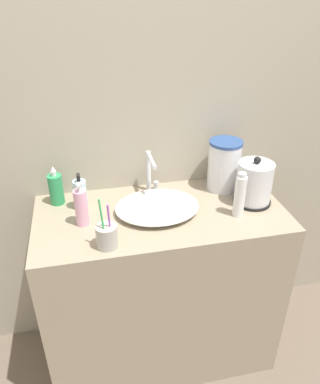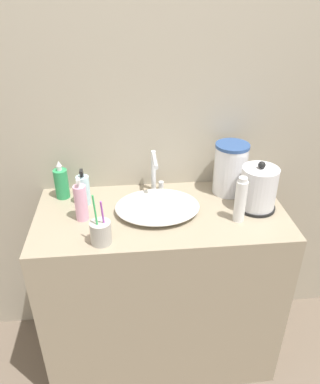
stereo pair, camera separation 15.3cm
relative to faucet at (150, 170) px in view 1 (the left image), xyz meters
name	(u,v)px [view 1 (the left image)]	position (x,y,z in m)	size (l,w,h in m)	color
wall_back	(147,92)	(0.01, 0.10, 0.33)	(6.00, 0.04, 2.60)	#ADA38E
vanity_counter	(161,287)	(0.01, -0.18, -0.54)	(1.06, 0.50, 0.86)	gray
sink_basin	(157,206)	(0.00, -0.17, -0.09)	(0.36, 0.29, 0.05)	white
faucet	(150,170)	(0.00, 0.00, 0.00)	(0.06, 0.16, 0.20)	silver
electric_kettle	(254,184)	(0.42, -0.18, -0.02)	(0.16, 0.16, 0.22)	black
toothbrush_cup	(107,236)	(-0.23, -0.36, -0.07)	(0.08, 0.08, 0.21)	#B7B2A8
lotion_bottle	(81,207)	(-0.32, -0.19, -0.03)	(0.05, 0.05, 0.19)	#EAA8C6
shampoo_bottle	(240,195)	(0.32, -0.26, -0.02)	(0.05, 0.05, 0.20)	white
mouthwash_bottle	(56,189)	(-0.42, 0.00, -0.04)	(0.06, 0.06, 0.18)	#2D9956
hand_cream_bottle	(80,194)	(-0.32, -0.07, -0.04)	(0.06, 0.06, 0.17)	silver
water_pitcher	(224,165)	(0.34, -0.03, 0.01)	(0.15, 0.15, 0.24)	silver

